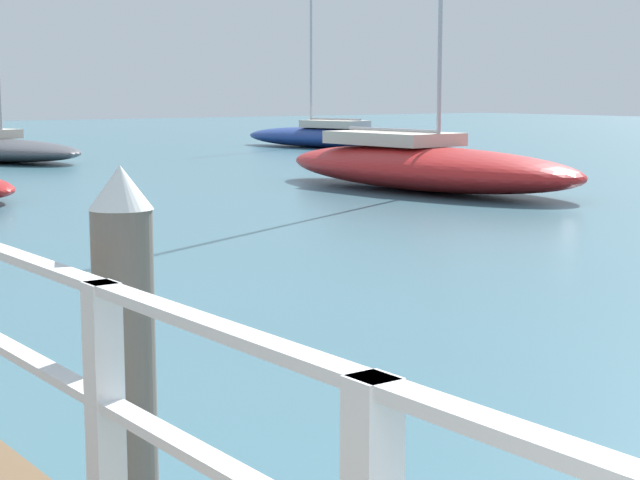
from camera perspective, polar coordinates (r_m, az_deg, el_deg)
The scene contains 3 objects.
dock_piling_near at distance 4.84m, azimuth -10.71°, elevation -7.33°, with size 0.29×0.29×1.94m.
boat_0 at distance 24.14m, azimuth 5.69°, elevation 4.13°, with size 3.53×9.03×11.25m.
boat_4 at distance 42.42m, azimuth -0.05°, elevation 5.78°, with size 4.12×7.75×7.95m.
Camera 1 is at (-0.38, 0.47, 2.26)m, focal length 57.84 mm.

